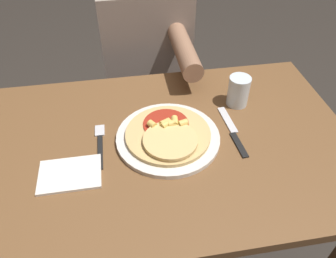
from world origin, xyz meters
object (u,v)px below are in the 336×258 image
(fork, at_px, (100,143))
(person_diner, at_px, (148,57))
(dining_table, at_px, (153,173))
(pizza, at_px, (168,134))
(drinking_glass, at_px, (238,91))
(knife, at_px, (233,132))
(plate, at_px, (168,137))

(fork, distance_m, person_diner, 0.62)
(dining_table, xyz_separation_m, person_diner, (0.06, 0.60, 0.06))
(pizza, bearing_deg, person_diner, 89.22)
(dining_table, distance_m, drinking_glass, 0.37)
(knife, xyz_separation_m, drinking_glass, (0.05, 0.13, 0.05))
(dining_table, height_order, knife, knife)
(fork, distance_m, knife, 0.39)
(fork, bearing_deg, drinking_glass, 14.40)
(pizza, bearing_deg, fork, 174.18)
(dining_table, height_order, drinking_glass, drinking_glass)
(plate, bearing_deg, person_diner, 89.16)
(person_diner, bearing_deg, fork, -109.32)
(fork, bearing_deg, plate, -4.38)
(pizza, height_order, fork, pizza)
(drinking_glass, height_order, person_diner, person_diner)
(plate, xyz_separation_m, fork, (-0.19, 0.01, -0.00))
(dining_table, distance_m, fork, 0.20)
(dining_table, distance_m, pizza, 0.16)
(plate, bearing_deg, fork, 175.62)
(drinking_glass, bearing_deg, pizza, -151.67)
(dining_table, bearing_deg, knife, 1.49)
(knife, bearing_deg, drinking_glass, 67.73)
(plate, height_order, pizza, pizza)
(knife, height_order, drinking_glass, drinking_glass)
(plate, relative_size, drinking_glass, 3.02)
(drinking_glass, bearing_deg, plate, -152.62)
(pizza, xyz_separation_m, fork, (-0.20, 0.02, -0.02))
(dining_table, xyz_separation_m, drinking_glass, (0.30, 0.14, 0.18))
(drinking_glass, bearing_deg, person_diner, 117.22)
(pizza, height_order, person_diner, person_diner)
(plate, xyz_separation_m, knife, (0.19, -0.00, -0.00))
(fork, relative_size, person_diner, 0.15)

